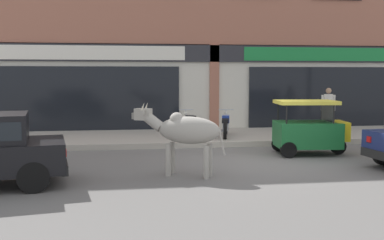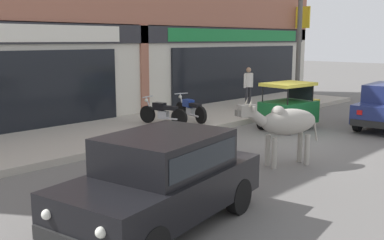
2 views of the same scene
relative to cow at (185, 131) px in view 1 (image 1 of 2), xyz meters
name	(u,v)px [view 1 (image 1 of 2)]	position (x,y,z in m)	size (l,w,h in m)	color
ground_plane	(256,160)	(2.08, 1.52, -1.01)	(90.00, 90.00, 0.00)	#605E5B
sidewalk	(224,137)	(2.08, 5.55, -0.92)	(19.00, 3.67, 0.18)	#A8A093
shop_building	(213,16)	(2.08, 7.65, 3.51)	(23.00, 1.40, 9.46)	#9E604C
cow	(185,131)	(0.00, 0.00, 0.00)	(1.99, 1.18, 1.61)	#9E998E
auto_rickshaw	(310,131)	(3.80, 2.20, -0.35)	(2.04, 1.32, 1.52)	black
motorcycle_0	(192,125)	(0.89, 5.07, -0.44)	(0.61, 1.79, 0.88)	black
motorcycle_1	(226,125)	(2.00, 4.92, -0.44)	(0.68, 1.78, 0.88)	black
pedestrian	(328,105)	(5.82, 5.38, 0.15)	(0.50, 0.32, 1.60)	#2D2D33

